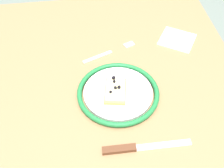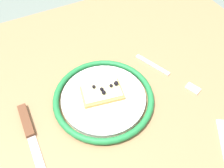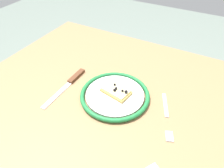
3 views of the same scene
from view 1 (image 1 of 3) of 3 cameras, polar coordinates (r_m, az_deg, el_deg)
The scene contains 6 objects.
dining_table at distance 0.98m, azimuth 0.60°, elevation -5.50°, with size 1.09×0.85×0.75m.
plate at distance 0.90m, azimuth 1.16°, elevation -1.56°, with size 0.25×0.25×0.02m.
pizza_slice_near at distance 0.89m, azimuth 0.81°, elevation -0.97°, with size 0.11×0.08×0.03m.
knife at distance 0.80m, azimuth 3.78°, elevation -12.21°, with size 0.02×0.24×0.01m.
fork at distance 1.04m, azimuth -0.46°, elevation 6.15°, with size 0.09×0.19×0.00m.
napkin at distance 1.11m, azimuth 12.44°, elevation 8.37°, with size 0.11×0.12×0.00m, color white.
Camera 1 is at (0.57, -0.09, 1.45)m, focal length 47.44 mm.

